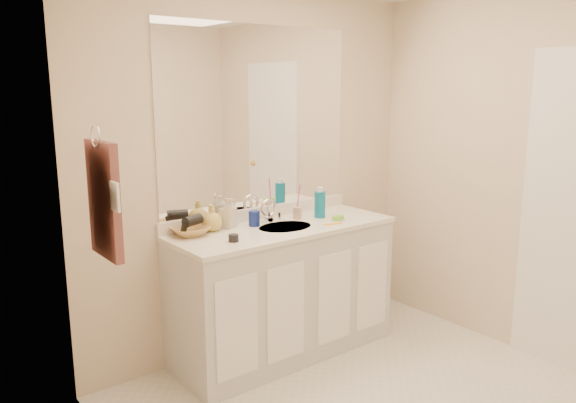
# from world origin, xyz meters

# --- Properties ---
(wall_back) EXTENTS (2.60, 0.02, 2.40)m
(wall_back) POSITION_xyz_m (0.00, 1.30, 1.20)
(wall_back) COLOR beige
(wall_back) RESTS_ON floor
(wall_left) EXTENTS (0.02, 2.60, 2.40)m
(wall_left) POSITION_xyz_m (-1.30, 0.00, 1.20)
(wall_left) COLOR beige
(wall_left) RESTS_ON floor
(wall_right) EXTENTS (0.02, 2.60, 2.40)m
(wall_right) POSITION_xyz_m (1.30, 0.00, 1.20)
(wall_right) COLOR beige
(wall_right) RESTS_ON floor
(vanity_cabinet) EXTENTS (1.50, 0.55, 0.85)m
(vanity_cabinet) POSITION_xyz_m (0.00, 1.02, 0.42)
(vanity_cabinet) COLOR silver
(vanity_cabinet) RESTS_ON floor
(countertop) EXTENTS (1.52, 0.57, 0.03)m
(countertop) POSITION_xyz_m (0.00, 1.02, 0.86)
(countertop) COLOR white
(countertop) RESTS_ON vanity_cabinet
(backsplash) EXTENTS (1.52, 0.03, 0.08)m
(backsplash) POSITION_xyz_m (0.00, 1.29, 0.92)
(backsplash) COLOR white
(backsplash) RESTS_ON countertop
(sink_basin) EXTENTS (0.37, 0.37, 0.02)m
(sink_basin) POSITION_xyz_m (0.00, 1.00, 0.87)
(sink_basin) COLOR beige
(sink_basin) RESTS_ON countertop
(faucet) EXTENTS (0.02, 0.02, 0.11)m
(faucet) POSITION_xyz_m (0.00, 1.18, 0.94)
(faucet) COLOR silver
(faucet) RESTS_ON countertop
(mirror) EXTENTS (1.48, 0.01, 1.20)m
(mirror) POSITION_xyz_m (0.00, 1.29, 1.56)
(mirror) COLOR white
(mirror) RESTS_ON wall_back
(blue_mug) EXTENTS (0.08, 0.08, 0.10)m
(blue_mug) POSITION_xyz_m (-0.15, 1.14, 0.93)
(blue_mug) COLOR navy
(blue_mug) RESTS_ON countertop
(tan_cup) EXTENTS (0.07, 0.07, 0.08)m
(tan_cup) POSITION_xyz_m (0.20, 1.12, 0.92)
(tan_cup) COLOR #CBA98F
(tan_cup) RESTS_ON countertop
(toothbrush) EXTENTS (0.02, 0.04, 0.18)m
(toothbrush) POSITION_xyz_m (0.21, 1.12, 1.03)
(toothbrush) COLOR #E03BA9
(toothbrush) RESTS_ON tan_cup
(mouthwash_bottle) EXTENTS (0.10, 0.10, 0.18)m
(mouthwash_bottle) POSITION_xyz_m (0.35, 1.06, 0.97)
(mouthwash_bottle) COLOR #0C6D92
(mouthwash_bottle) RESTS_ON countertop
(soap_dish) EXTENTS (0.10, 0.09, 0.01)m
(soap_dish) POSITION_xyz_m (0.37, 0.90, 0.89)
(soap_dish) COLOR white
(soap_dish) RESTS_ON countertop
(green_soap) EXTENTS (0.09, 0.08, 0.03)m
(green_soap) POSITION_xyz_m (0.37, 0.90, 0.90)
(green_soap) COLOR #75D132
(green_soap) RESTS_ON soap_dish
(orange_comb) EXTENTS (0.13, 0.06, 0.01)m
(orange_comb) POSITION_xyz_m (0.28, 0.86, 0.88)
(orange_comb) COLOR yellow
(orange_comb) RESTS_ON countertop
(dark_jar) EXTENTS (0.06, 0.06, 0.04)m
(dark_jar) POSITION_xyz_m (-0.45, 0.91, 0.90)
(dark_jar) COLOR black
(dark_jar) RESTS_ON countertop
(soap_bottle_white) EXTENTS (0.08, 0.08, 0.18)m
(soap_bottle_white) POSITION_xyz_m (-0.26, 1.23, 0.97)
(soap_bottle_white) COLOR white
(soap_bottle_white) RESTS_ON countertop
(soap_bottle_cream) EXTENTS (0.11, 0.12, 0.19)m
(soap_bottle_cream) POSITION_xyz_m (-0.30, 1.21, 0.98)
(soap_bottle_cream) COLOR beige
(soap_bottle_cream) RESTS_ON countertop
(soap_bottle_yellow) EXTENTS (0.15, 0.15, 0.16)m
(soap_bottle_yellow) POSITION_xyz_m (-0.43, 1.20, 0.96)
(soap_bottle_yellow) COLOR gold
(soap_bottle_yellow) RESTS_ON countertop
(wicker_basket) EXTENTS (0.23, 0.23, 0.06)m
(wicker_basket) POSITION_xyz_m (-0.59, 1.19, 0.91)
(wicker_basket) COLOR #B68749
(wicker_basket) RESTS_ON countertop
(hair_dryer) EXTENTS (0.14, 0.10, 0.06)m
(hair_dryer) POSITION_xyz_m (-0.57, 1.19, 0.97)
(hair_dryer) COLOR black
(hair_dryer) RESTS_ON wicker_basket
(towel_ring) EXTENTS (0.01, 0.11, 0.11)m
(towel_ring) POSITION_xyz_m (-1.27, 0.77, 1.55)
(towel_ring) COLOR silver
(towel_ring) RESTS_ON wall_left
(hand_towel) EXTENTS (0.04, 0.32, 0.55)m
(hand_towel) POSITION_xyz_m (-1.25, 0.77, 1.25)
(hand_towel) COLOR brown
(hand_towel) RESTS_ON towel_ring
(switch_plate) EXTENTS (0.01, 0.08, 0.13)m
(switch_plate) POSITION_xyz_m (-1.27, 0.57, 1.30)
(switch_plate) COLOR white
(switch_plate) RESTS_ON wall_left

